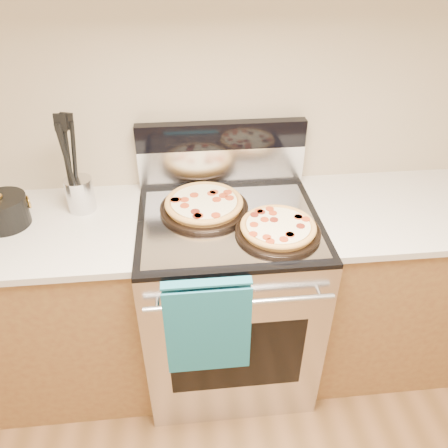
{
  "coord_description": "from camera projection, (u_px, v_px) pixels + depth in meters",
  "views": [
    {
      "loc": [
        -0.17,
        0.15,
        1.94
      ],
      "look_at": [
        -0.03,
        1.55,
        0.96
      ],
      "focal_mm": 35.0,
      "sensor_mm": 36.0,
      "label": 1
    }
  ],
  "objects": [
    {
      "name": "foil_sheet",
      "position": [
        230.0,
        222.0,
        1.8
      ],
      "size": [
        0.7,
        0.55,
        0.01
      ],
      "primitive_type": "cube",
      "color": "gray",
      "rests_on": "cooktop"
    },
    {
      "name": "oven_window",
      "position": [
        237.0,
        357.0,
        1.81
      ],
      "size": [
        0.56,
        0.01,
        0.4
      ],
      "primitive_type": "cube",
      "color": "black",
      "rests_on": "range_body"
    },
    {
      "name": "pepperoni_pizza_front",
      "position": [
        278.0,
        228.0,
        1.71
      ],
      "size": [
        0.35,
        0.35,
        0.04
      ],
      "primitive_type": null,
      "rotation": [
        0.0,
        0.0,
        -0.07
      ],
      "color": "#C3853B",
      "rests_on": "foil_sheet"
    },
    {
      "name": "dish_towel",
      "position": [
        208.0,
        325.0,
        1.63
      ],
      "size": [
        0.32,
        0.05,
        0.42
      ],
      "primitive_type": null,
      "color": "#1C5F8C",
      "rests_on": "oven_handle"
    },
    {
      "name": "utensil_crock",
      "position": [
        80.0,
        194.0,
        1.86
      ],
      "size": [
        0.14,
        0.14,
        0.15
      ],
      "primitive_type": "cylinder",
      "rotation": [
        0.0,
        0.0,
        0.25
      ],
      "color": "silver",
      "rests_on": "countertop_left"
    },
    {
      "name": "range_body",
      "position": [
        228.0,
        300.0,
        2.09
      ],
      "size": [
        0.76,
        0.68,
        0.9
      ],
      "primitive_type": "cube",
      "color": "#B7B7BC",
      "rests_on": "ground"
    },
    {
      "name": "cooktop",
      "position": [
        229.0,
        221.0,
        1.83
      ],
      "size": [
        0.76,
        0.68,
        0.02
      ],
      "primitive_type": "cube",
      "color": "black",
      "rests_on": "range_body"
    },
    {
      "name": "backsplash_upper",
      "position": [
        221.0,
        135.0,
        1.94
      ],
      "size": [
        0.76,
        0.06,
        0.12
      ],
      "primitive_type": "cube",
      "color": "black",
      "rests_on": "backsplash_lower"
    },
    {
      "name": "wall_back",
      "position": [
        220.0,
        90.0,
        1.86
      ],
      "size": [
        4.0,
        0.0,
        4.0
      ],
      "primitive_type": "plane",
      "rotation": [
        1.57,
        0.0,
        0.0
      ],
      "color": "tan",
      "rests_on": "ground"
    },
    {
      "name": "countertop_right",
      "position": [
        425.0,
        208.0,
        1.93
      ],
      "size": [
        1.02,
        0.64,
        0.03
      ],
      "primitive_type": "cube",
      "color": "#BBB3A8",
      "rests_on": "cabinet_right"
    },
    {
      "name": "countertop_left",
      "position": [
        15.0,
        232.0,
        1.79
      ],
      "size": [
        1.02,
        0.64,
        0.03
      ],
      "primitive_type": "cube",
      "color": "#BBB3A8",
      "rests_on": "cabinet_left"
    },
    {
      "name": "pepperoni_pizza_back",
      "position": [
        204.0,
        205.0,
        1.85
      ],
      "size": [
        0.47,
        0.47,
        0.05
      ],
      "primitive_type": null,
      "rotation": [
        0.0,
        0.0,
        0.33
      ],
      "color": "#C3853B",
      "rests_on": "foil_sheet"
    },
    {
      "name": "oven_handle",
      "position": [
        240.0,
        303.0,
        1.58
      ],
      "size": [
        0.7,
        0.03,
        0.03
      ],
      "primitive_type": "cylinder",
      "rotation": [
        0.0,
        1.57,
        0.0
      ],
      "color": "silver",
      "rests_on": "range_body"
    },
    {
      "name": "cabinet_left",
      "position": [
        41.0,
        311.0,
        2.05
      ],
      "size": [
        1.0,
        0.62,
        0.88
      ],
      "primitive_type": "cube",
      "color": "brown",
      "rests_on": "ground"
    },
    {
      "name": "cabinet_right",
      "position": [
        401.0,
        284.0,
        2.19
      ],
      "size": [
        1.0,
        0.62,
        0.88
      ],
      "primitive_type": "cube",
      "color": "brown",
      "rests_on": "ground"
    },
    {
      "name": "saucepan",
      "position": [
        4.0,
        213.0,
        1.77
      ],
      "size": [
        0.25,
        0.25,
        0.12
      ],
      "primitive_type": "cylinder",
      "rotation": [
        0.0,
        0.0,
        0.42
      ],
      "color": "black",
      "rests_on": "countertop_left"
    },
    {
      "name": "backsplash_lower",
      "position": [
        222.0,
        165.0,
        2.02
      ],
      "size": [
        0.76,
        0.06,
        0.18
      ],
      "primitive_type": "cube",
      "color": "silver",
      "rests_on": "cooktop"
    }
  ]
}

